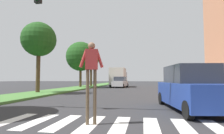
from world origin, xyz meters
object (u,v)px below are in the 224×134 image
(suv_crossing, at_px, (191,89))
(sedan_midblock, at_px, (120,82))
(pedestrian_performer, at_px, (91,69))
(truck_box_delivery, at_px, (119,77))
(traffic_light_gantry, at_px, (39,9))
(tree_distant, at_px, (91,59))
(tree_mid, at_px, (39,40))
(tree_far, at_px, (81,56))

(suv_crossing, xyz_separation_m, sedan_midblock, (-5.59, 19.93, -0.15))
(pedestrian_performer, bearing_deg, truck_box_delivery, 95.66)
(traffic_light_gantry, relative_size, suv_crossing, 2.13)
(traffic_light_gantry, bearing_deg, suv_crossing, 11.62)
(traffic_light_gantry, height_order, suv_crossing, traffic_light_gantry)
(tree_distant, relative_size, suv_crossing, 1.28)
(tree_mid, relative_size, traffic_light_gantry, 0.63)
(pedestrian_performer, height_order, truck_box_delivery, truck_box_delivery)
(pedestrian_performer, relative_size, truck_box_delivery, 0.40)
(tree_distant, bearing_deg, pedestrian_performer, -73.80)
(truck_box_delivery, bearing_deg, tree_mid, -109.43)
(pedestrian_performer, xyz_separation_m, sedan_midblock, (-1.96, 23.09, -0.88))
(sedan_midblock, bearing_deg, suv_crossing, -74.32)
(tree_mid, height_order, truck_box_delivery, tree_mid)
(tree_mid, bearing_deg, sedan_midblock, 65.59)
(traffic_light_gantry, height_order, truck_box_delivery, traffic_light_gantry)
(tree_far, distance_m, traffic_light_gantry, 19.84)
(tree_mid, height_order, suv_crossing, tree_mid)
(traffic_light_gantry, bearing_deg, truck_box_delivery, 88.98)
(tree_mid, xyz_separation_m, pedestrian_performer, (7.92, -9.96, -3.31))
(traffic_light_gantry, xyz_separation_m, pedestrian_performer, (2.92, -1.81, -2.75))
(pedestrian_performer, bearing_deg, sedan_midblock, 94.86)
(suv_crossing, bearing_deg, tree_mid, 149.49)
(pedestrian_performer, distance_m, sedan_midblock, 23.19)
(tree_far, xyz_separation_m, sedan_midblock, (5.80, 2.03, -3.96))
(pedestrian_performer, height_order, sedan_midblock, pedestrian_performer)
(tree_far, bearing_deg, truck_box_delivery, 38.98)
(tree_mid, distance_m, traffic_light_gantry, 9.58)
(truck_box_delivery, bearing_deg, sedan_midblock, -76.21)
(tree_distant, distance_m, suv_crossing, 24.40)
(traffic_light_gantry, xyz_separation_m, suv_crossing, (6.55, 1.35, -3.48))
(pedestrian_performer, bearing_deg, tree_distant, 106.20)
(tree_distant, xyz_separation_m, suv_crossing, (10.80, -21.54, -3.89))
(tree_far, height_order, pedestrian_performer, tree_far)
(tree_far, relative_size, traffic_light_gantry, 0.66)
(tree_far, bearing_deg, tree_distant, 80.84)
(pedestrian_performer, xyz_separation_m, truck_box_delivery, (-2.51, 25.31, -0.03))
(sedan_midblock, distance_m, truck_box_delivery, 2.44)
(suv_crossing, bearing_deg, traffic_light_gantry, -168.38)
(traffic_light_gantry, bearing_deg, tree_mid, 121.49)
(truck_box_delivery, bearing_deg, traffic_light_gantry, -91.02)
(traffic_light_gantry, height_order, sedan_midblock, traffic_light_gantry)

